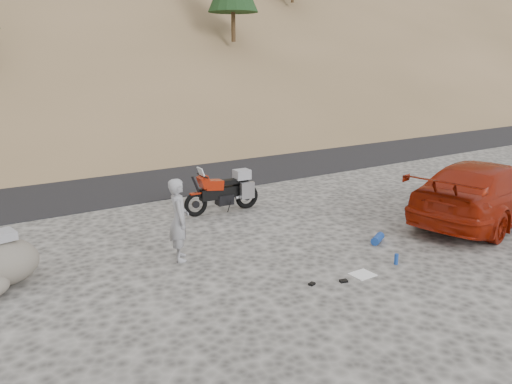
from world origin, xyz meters
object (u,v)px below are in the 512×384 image
motorcycle (226,191)px  boulder (1,261)px  red_car (481,220)px  man (181,259)px

motorcycle → boulder: motorcycle is taller
motorcycle → red_car: size_ratio=0.42×
man → red_car: 8.15m
red_car → man: bearing=64.5°
boulder → man: bearing=-11.7°
man → boulder: bearing=96.7°
red_car → boulder: 11.60m
motorcycle → red_car: motorcycle is taller
motorcycle → boulder: bearing=-161.1°
motorcycle → boulder: size_ratio=1.68×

